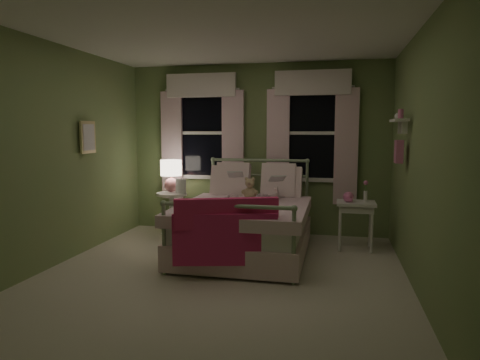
% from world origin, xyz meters
% --- Properties ---
extents(room_shell, '(4.20, 4.20, 4.20)m').
position_xyz_m(room_shell, '(0.00, 0.00, 1.30)').
color(room_shell, beige).
rests_on(room_shell, ground).
extents(bed, '(1.58, 2.04, 1.18)m').
position_xyz_m(bed, '(0.10, 0.88, 0.38)').
color(bed, white).
rests_on(bed, ground).
extents(pink_throw, '(1.08, 0.47, 0.71)m').
position_xyz_m(pink_throw, '(0.10, -0.15, 0.61)').
color(pink_throw, '#D42962').
rests_on(pink_throw, bed).
extents(child_left, '(0.28, 0.22, 0.67)m').
position_xyz_m(child_left, '(-0.18, 1.30, 0.91)').
color(child_left, '#F7D1DD').
rests_on(child_left, bed).
extents(child_right, '(0.42, 0.39, 0.70)m').
position_xyz_m(child_right, '(0.38, 1.30, 0.92)').
color(child_right, '#F7D1DD').
rests_on(child_right, bed).
extents(book_left, '(0.21, 0.14, 0.26)m').
position_xyz_m(book_left, '(-0.18, 1.05, 0.96)').
color(book_left, beige).
rests_on(book_left, child_left).
extents(book_right, '(0.22, 0.16, 0.26)m').
position_xyz_m(book_right, '(0.38, 1.05, 0.92)').
color(book_right, beige).
rests_on(book_right, child_right).
extents(teddy_bear, '(0.23, 0.18, 0.30)m').
position_xyz_m(teddy_bear, '(0.10, 1.14, 0.79)').
color(teddy_bear, tan).
rests_on(teddy_bear, bed).
extents(nightstand_left, '(0.46, 0.46, 0.65)m').
position_xyz_m(nightstand_left, '(-1.21, 1.62, 0.42)').
color(nightstand_left, white).
rests_on(nightstand_left, ground).
extents(table_lamp, '(0.32, 0.32, 0.48)m').
position_xyz_m(table_lamp, '(-1.21, 1.62, 0.95)').
color(table_lamp, '#D77F88').
rests_on(table_lamp, nightstand_left).
extents(book_nightstand, '(0.18, 0.23, 0.02)m').
position_xyz_m(book_nightstand, '(-1.11, 1.54, 0.66)').
color(book_nightstand, beige).
rests_on(book_nightstand, nightstand_left).
extents(nightstand_right, '(0.50, 0.40, 0.64)m').
position_xyz_m(nightstand_right, '(1.48, 1.37, 0.55)').
color(nightstand_right, white).
rests_on(nightstand_right, ground).
extents(pink_toy, '(0.14, 0.19, 0.14)m').
position_xyz_m(pink_toy, '(1.38, 1.37, 0.71)').
color(pink_toy, pink).
rests_on(pink_toy, nightstand_right).
extents(bud_vase, '(0.06, 0.06, 0.28)m').
position_xyz_m(bud_vase, '(1.60, 1.42, 0.79)').
color(bud_vase, white).
rests_on(bud_vase, nightstand_right).
extents(window_left, '(1.34, 0.13, 1.96)m').
position_xyz_m(window_left, '(-0.85, 2.03, 1.62)').
color(window_left, black).
rests_on(window_left, room_shell).
extents(window_right, '(1.34, 0.13, 1.96)m').
position_xyz_m(window_right, '(0.85, 2.03, 1.62)').
color(window_right, black).
rests_on(window_right, room_shell).
extents(wall_shelf, '(0.15, 0.50, 0.60)m').
position_xyz_m(wall_shelf, '(1.90, 0.70, 1.52)').
color(wall_shelf, white).
rests_on(wall_shelf, room_shell).
extents(framed_picture, '(0.03, 0.32, 0.42)m').
position_xyz_m(framed_picture, '(-1.95, 0.60, 1.50)').
color(framed_picture, beige).
rests_on(framed_picture, room_shell).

